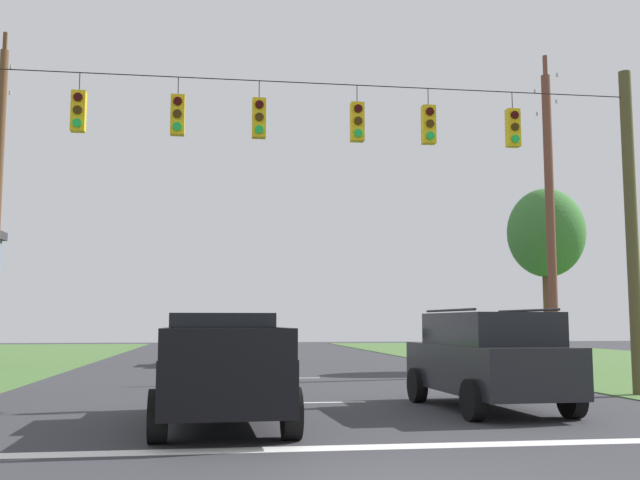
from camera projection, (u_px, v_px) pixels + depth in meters
The scene contains 10 objects.
stop_bar_stripe at pixel (364, 447), 10.60m from camera, with size 14.19×0.45×0.01m, color white.
lane_dash_0 at pixel (310, 403), 16.51m from camera, with size 0.15×2.50×0.01m, color white.
lane_dash_1 at pixel (281, 378), 23.74m from camera, with size 0.15×2.50×0.01m, color white.
lane_dash_2 at pixel (267, 366), 30.35m from camera, with size 0.15×2.50×0.01m, color white.
overhead_signal_span at pixel (302, 198), 17.44m from camera, with size 17.02×0.31×8.18m.
pickup_truck at pixel (222, 369), 13.10m from camera, with size 2.39×5.45×1.95m.
suv_black at pixel (487, 358), 15.27m from camera, with size 2.39×4.88×2.05m.
distant_car_crossing_white at pixel (202, 346), 31.29m from camera, with size 2.10×4.34×1.52m.
utility_pole_mid_right at pixel (550, 215), 25.71m from camera, with size 0.31×1.89×11.24m.
tree_roadside_right at pixel (546, 234), 28.10m from camera, with size 2.90×2.90×6.86m.
Camera 1 is at (-2.14, -7.80, 1.78)m, focal length 41.58 mm.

